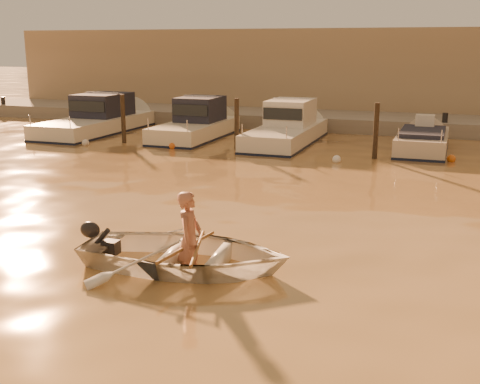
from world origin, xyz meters
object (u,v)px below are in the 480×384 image
at_px(dinghy, 185,253).
at_px(moored_boat_3, 422,145).
at_px(moored_boat_0, 95,119).
at_px(moored_boat_2, 286,128).
at_px(person, 190,239).
at_px(waterfront_building, 413,74).
at_px(moored_boat_1, 195,124).

bearing_deg(dinghy, moored_boat_3, -18.72).
height_order(moored_boat_0, moored_boat_2, same).
xyz_separation_m(person, waterfront_building, (1.94, 25.42, 1.82)).
relative_size(moored_boat_0, waterfront_building, 0.17).
bearing_deg(moored_boat_1, moored_boat_3, 0.00).
bearing_deg(moored_boat_3, moored_boat_1, 180.00).
distance_m(person, moored_boat_3, 14.79).
distance_m(moored_boat_0, moored_boat_2, 9.17).
relative_size(person, moored_boat_3, 0.33).
height_order(moored_boat_2, moored_boat_3, moored_boat_2).
distance_m(moored_boat_1, moored_boat_3, 9.55).
xyz_separation_m(moored_boat_0, moored_boat_2, (9.17, 0.00, 0.00)).
xyz_separation_m(dinghy, moored_boat_3, (3.35, 14.43, -0.06)).
bearing_deg(moored_boat_1, moored_boat_2, 0.00).
bearing_deg(waterfront_building, moored_boat_2, -110.52).
bearing_deg(moored_boat_2, person, -81.39).
bearing_deg(moored_boat_3, moored_boat_2, 180.00).
relative_size(dinghy, moored_boat_1, 0.61).
height_order(moored_boat_0, moored_boat_1, same).
relative_size(moored_boat_3, waterfront_building, 0.12).
xyz_separation_m(person, moored_boat_3, (3.25, 14.42, -0.36)).
distance_m(dinghy, moored_boat_2, 14.58).
height_order(moored_boat_2, waterfront_building, waterfront_building).
height_order(dinghy, moored_boat_2, moored_boat_2).
distance_m(moored_boat_0, waterfront_building, 17.34).
xyz_separation_m(moored_boat_2, waterfront_building, (4.12, 11.00, 1.77)).
bearing_deg(moored_boat_1, person, -66.41).
height_order(moored_boat_1, moored_boat_2, same).
height_order(moored_boat_1, moored_boat_3, moored_boat_1).
height_order(dinghy, moored_boat_1, moored_boat_1).
xyz_separation_m(moored_boat_1, moored_boat_3, (9.55, 0.00, -0.40)).
xyz_separation_m(moored_boat_2, moored_boat_3, (5.43, 0.00, -0.40)).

